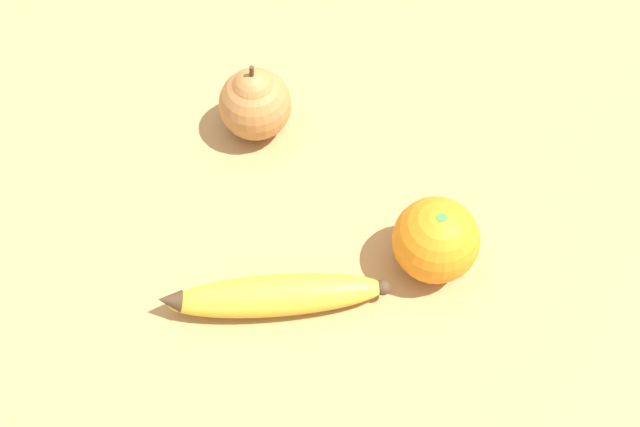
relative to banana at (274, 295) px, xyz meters
The scene contains 4 objects.
ground_plane 0.20m from the banana, 56.29° to the right, with size 3.00×3.00×0.00m, color tan.
banana is the anchor object (origin of this frame).
orange 0.17m from the banana, 92.50° to the right, with size 0.09×0.09×0.09m.
pear 0.23m from the banana, 12.68° to the right, with size 0.08×0.08×0.10m.
Camera 1 is at (-0.42, 0.23, 0.68)m, focal length 42.00 mm.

